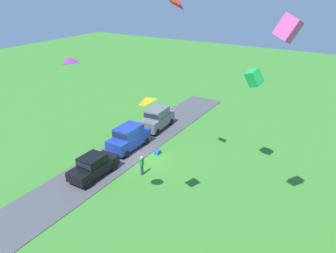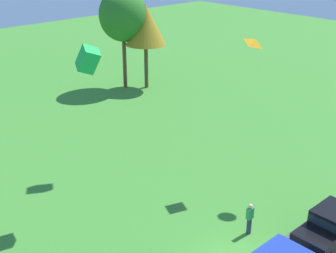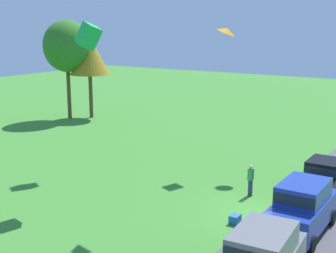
{
  "view_description": "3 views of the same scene",
  "coord_description": "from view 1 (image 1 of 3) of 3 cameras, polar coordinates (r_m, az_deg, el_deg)",
  "views": [
    {
      "loc": [
        20.98,
        15.25,
        14.63
      ],
      "look_at": [
        2.03,
        3.74,
        4.82
      ],
      "focal_mm": 35.0,
      "sensor_mm": 36.0,
      "label": 1
    },
    {
      "loc": [
        -14.06,
        -10.33,
        14.2
      ],
      "look_at": [
        1.28,
        6.31,
        4.59
      ],
      "focal_mm": 50.0,
      "sensor_mm": 36.0,
      "label": 2
    },
    {
      "loc": [
        -19.78,
        -7.73,
        8.9
      ],
      "look_at": [
        1.08,
        5.78,
        3.44
      ],
      "focal_mm": 50.0,
      "sensor_mm": 36.0,
      "label": 3
    }
  ],
  "objects": [
    {
      "name": "car_suv_far_end",
      "position": [
        31.02,
        -6.87,
        -1.79
      ],
      "size": [
        4.6,
        2.05,
        2.28
      ],
      "color": "#1E389E",
      "rests_on": "ground"
    },
    {
      "name": "cooler_box",
      "position": [
        30.43,
        -1.82,
        -4.47
      ],
      "size": [
        0.56,
        0.4,
        0.4
      ],
      "primitive_type": "cube",
      "color": "blue",
      "rests_on": "ground"
    },
    {
      "name": "kite_box_near_flag",
      "position": [
        24.63,
        14.77,
        8.22
      ],
      "size": [
        1.29,
        1.38,
        1.53
      ],
      "primitive_type": "cube",
      "rotation": [
        -0.37,
        0.3,
        4.3
      ],
      "color": "green"
    },
    {
      "name": "car_suv_near_entrance",
      "position": [
        35.17,
        -1.92,
        1.56
      ],
      "size": [
        4.72,
        2.3,
        2.28
      ],
      "color": "slate",
      "rests_on": "ground"
    },
    {
      "name": "kite_box_topmost",
      "position": [
        16.65,
        20.18,
        15.74
      ],
      "size": [
        1.14,
        1.24,
        1.46
      ],
      "primitive_type": "cube",
      "rotation": [
        0.41,
        0.3,
        3.01
      ],
      "color": "#EA4C9E"
    },
    {
      "name": "pavement_strip",
      "position": [
        31.0,
        -7.61,
        -4.47
      ],
      "size": [
        36.0,
        4.4,
        0.06
      ],
      "primitive_type": "cube",
      "color": "#4C4C51",
      "rests_on": "ground"
    },
    {
      "name": "person_watching_sky",
      "position": [
        27.09,
        -4.58,
        -6.75
      ],
      "size": [
        0.36,
        0.24,
        1.71
      ],
      "color": "#2D334C",
      "rests_on": "ground"
    },
    {
      "name": "kite_diamond_high_right",
      "position": [
        18.73,
        -3.88,
        4.68
      ],
      "size": [
        1.26,
        1.22,
        0.62
      ],
      "primitive_type": "pyramid",
      "rotation": [
        0.38,
        0.0,
        0.32
      ],
      "color": "orange"
    },
    {
      "name": "kite_delta_trailing_tail",
      "position": [
        17.53,
        -16.74,
        10.99
      ],
      "size": [
        1.29,
        1.32,
        0.57
      ],
      "primitive_type": "cone",
      "rotation": [
        0.25,
        0.0,
        5.91
      ],
      "color": "purple"
    },
    {
      "name": "kite_diamond_over_trees",
      "position": [
        22.81,
        1.87,
        20.75
      ],
      "size": [
        1.4,
        1.4,
        0.81
      ],
      "primitive_type": "pyramid",
      "rotation": [
        -0.57,
        0.0,
        0.91
      ],
      "color": "red"
    },
    {
      "name": "ground_plane",
      "position": [
        29.78,
        -4.14,
        -5.64
      ],
      "size": [
        120.0,
        120.0,
        0.0
      ],
      "primitive_type": "plane",
      "color": "#3D842D"
    },
    {
      "name": "car_sedan_mid_row",
      "position": [
        27.34,
        -12.88,
        -6.62
      ],
      "size": [
        4.4,
        1.96,
        1.84
      ],
      "color": "black",
      "rests_on": "ground"
    }
  ]
}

